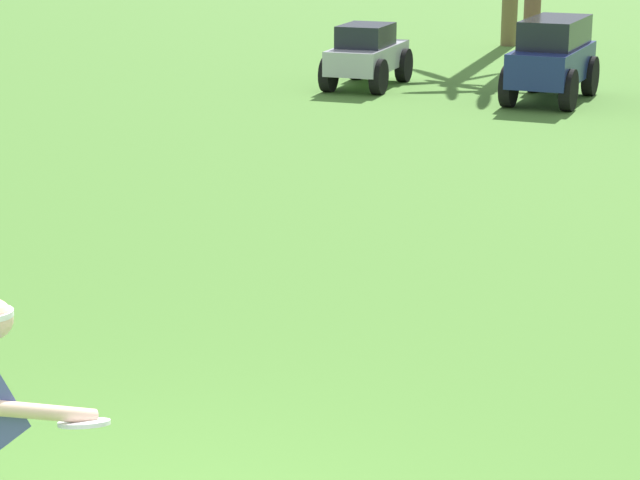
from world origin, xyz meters
TOP-DOWN VIEW (x-y plane):
  - frisbee_in_flight at (-0.22, 0.53)m, footprint 0.37×0.37m
  - parked_car_slot_a at (-4.61, 16.02)m, footprint 1.21×2.25m
  - parked_car_slot_b at (-1.28, 15.82)m, footprint 1.15×2.40m

SIDE VIEW (x-z plane):
  - parked_car_slot_a at x=-4.61m, z-range 0.01..1.11m
  - frisbee_in_flight at x=-0.22m, z-range 0.66..0.76m
  - parked_car_slot_b at x=-1.28m, z-range 0.05..1.39m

